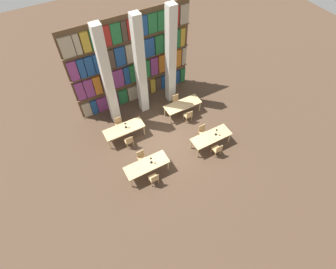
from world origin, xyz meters
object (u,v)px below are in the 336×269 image
(chair_0, at_px, (154,178))
(reading_table_2, at_px, (124,129))
(desk_lamp_2, at_px, (125,124))
(reading_table_3, at_px, (183,105))
(chair_6, at_px, (188,115))
(desk_lamp_0, at_px, (151,159))
(chair_5, at_px, (119,124))
(chair_1, at_px, (142,157))
(reading_table_0, at_px, (147,166))
(chair_4, at_px, (129,141))
(pillar_right, at_px, (171,58))
(pillar_center, at_px, (140,69))
(chair_7, at_px, (176,101))
(chair_2, at_px, (217,149))
(pillar_left, at_px, (107,80))
(chair_3, at_px, (203,131))
(reading_table_1, at_px, (211,137))
(desk_lamp_1, at_px, (217,131))

(chair_0, distance_m, reading_table_2, 3.37)
(desk_lamp_2, xyz_separation_m, reading_table_3, (3.62, 0.02, -0.34))
(desk_lamp_2, distance_m, chair_6, 3.71)
(desk_lamp_0, distance_m, chair_5, 3.44)
(chair_1, bearing_deg, desk_lamp_2, -90.91)
(reading_table_0, relative_size, chair_4, 2.56)
(pillar_right, relative_size, chair_0, 6.93)
(pillar_right, xyz_separation_m, desk_lamp_0, (-3.45, -4.21, -1.93))
(pillar_right, xyz_separation_m, chair_6, (-0.04, -2.20, -2.53))
(reading_table_2, height_order, reading_table_3, same)
(pillar_center, distance_m, desk_lamp_2, 3.07)
(chair_4, distance_m, chair_5, 1.39)
(chair_1, xyz_separation_m, chair_7, (3.63, 2.71, 0.00))
(reading_table_0, relative_size, chair_1, 2.56)
(chair_2, relative_size, reading_table_3, 0.39)
(pillar_center, bearing_deg, pillar_left, 180.00)
(chair_5, xyz_separation_m, reading_table_3, (3.79, -0.66, 0.22))
(desk_lamp_0, height_order, chair_2, desk_lamp_0)
(pillar_center, distance_m, reading_table_0, 5.15)
(reading_table_2, bearing_deg, pillar_center, 38.72)
(chair_3, xyz_separation_m, chair_6, (-0.06, 1.41, 0.00))
(desk_lamp_0, distance_m, chair_6, 4.01)
(pillar_left, height_order, chair_2, pillar_left)
(chair_5, distance_m, chair_6, 4.00)
(chair_0, distance_m, chair_1, 1.39)
(chair_4, height_order, chair_7, same)
(chair_1, xyz_separation_m, chair_2, (3.69, -1.47, 0.00))
(reading_table_0, bearing_deg, pillar_right, 48.64)
(pillar_left, bearing_deg, chair_3, -44.08)
(desk_lamp_2, bearing_deg, reading_table_0, -91.44)
(reading_table_1, bearing_deg, chair_5, 138.31)
(chair_5, bearing_deg, pillar_right, -167.45)
(desk_lamp_2, bearing_deg, pillar_center, 40.51)
(chair_0, height_order, reading_table_1, chair_0)
(chair_7, bearing_deg, reading_table_0, 42.82)
(desk_lamp_1, bearing_deg, chair_6, 100.36)
(chair_4, xyz_separation_m, chair_5, (0.00, 1.39, 0.00))
(chair_4, distance_m, chair_7, 4.03)
(chair_4, distance_m, desk_lamp_2, 0.92)
(chair_5, bearing_deg, desk_lamp_1, 140.15)
(pillar_center, distance_m, reading_table_1, 5.25)
(pillar_right, bearing_deg, desk_lamp_1, -85.40)
(chair_6, bearing_deg, chair_7, 90.00)
(pillar_center, xyz_separation_m, chair_0, (-1.82, -4.91, -2.53))
(pillar_center, height_order, reading_table_0, pillar_center)
(reading_table_3, bearing_deg, chair_6, -91.78)
(pillar_left, height_order, chair_6, pillar_left)
(pillar_right, distance_m, chair_2, 5.60)
(pillar_center, bearing_deg, chair_6, -50.54)
(pillar_right, bearing_deg, chair_0, -126.81)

